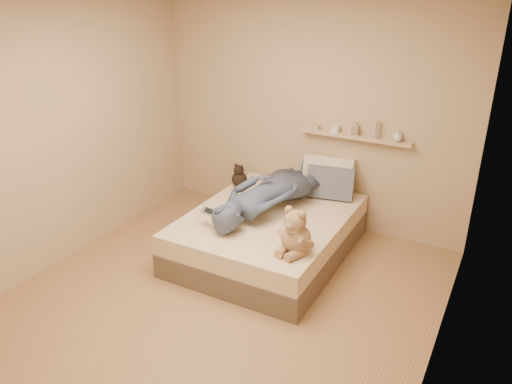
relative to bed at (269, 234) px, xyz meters
The scene contains 10 objects.
room 1.42m from the bed, 90.00° to the right, with size 3.80×3.80×3.80m.
bed is the anchor object (origin of this frame).
game_console 0.75m from the bed, 125.19° to the right, with size 0.19×0.10×0.06m.
teddy_bear 0.89m from the bed, 46.53° to the right, with size 0.35×0.35×0.43m.
dark_plush 0.86m from the bed, 142.93° to the left, with size 0.18×0.18×0.27m.
pillow_cream 0.98m from the bed, 69.73° to the left, with size 0.55×0.16×0.40m, color beige.
pillow_grey 0.89m from the bed, 60.61° to the left, with size 0.50×0.14×0.34m, color slate.
person 0.45m from the bed, 108.00° to the left, with size 0.60×1.66×0.40m, color #3F4D64.
wall_shelf 1.38m from the bed, 58.82° to the left, with size 1.20×0.12×0.03m, color tan.
shelf_bottles 1.47m from the bed, 54.33° to the left, with size 0.98×0.10×0.19m.
Camera 1 is at (2.06, -3.13, 2.67)m, focal length 35.00 mm.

